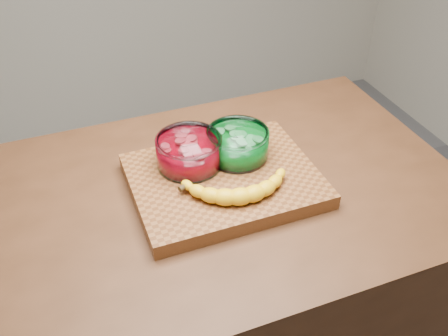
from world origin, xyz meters
name	(u,v)px	position (x,y,z in m)	size (l,w,h in m)	color
counter	(224,299)	(0.00, 0.00, 0.45)	(1.20, 0.80, 0.90)	#472815
cutting_board	(224,181)	(0.00, 0.00, 0.92)	(0.45, 0.35, 0.04)	brown
bowl_red	(189,152)	(-0.07, 0.07, 0.98)	(0.16, 0.16, 0.08)	white
bowl_green	(238,144)	(0.06, 0.06, 0.98)	(0.16, 0.16, 0.07)	white
banana	(238,185)	(0.01, -0.07, 0.96)	(0.29, 0.15, 0.04)	yellow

